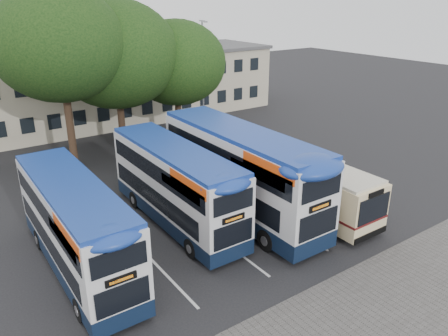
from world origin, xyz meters
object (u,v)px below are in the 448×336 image
tree_mid (116,54)px  bus_dd_right (240,169)px  lamp_post (203,69)px  bus_dd_left (75,223)px  bus_single (299,179)px  tree_right (176,63)px  tree_left (59,45)px  bus_dd_mid (175,182)px

tree_mid → bus_dd_right: tree_mid is taller
lamp_post → bus_dd_right: size_ratio=0.81×
bus_dd_left → bus_single: (11.89, -0.88, -0.59)m
tree_right → bus_single: size_ratio=0.98×
bus_dd_left → bus_single: bearing=-4.2°
lamp_post → tree_right: (-3.59, -1.89, 1.04)m
tree_left → bus_dd_left: (-3.54, -12.22, -5.89)m
bus_dd_mid → bus_dd_right: bus_dd_right is taller
bus_dd_mid → bus_dd_right: (3.26, -1.03, 0.31)m
bus_single → bus_dd_right: bearing=160.5°
tree_mid → bus_dd_right: size_ratio=0.97×
bus_dd_left → bus_dd_right: 8.68m
lamp_post → bus_dd_right: lamp_post is taller
tree_mid → bus_dd_left: 16.23m
tree_mid → bus_single: bearing=-73.4°
tree_mid → bus_dd_right: bearing=-85.4°
tree_left → bus_dd_left: tree_left is taller
tree_mid → bus_dd_mid: (-2.21, -12.18, -4.84)m
tree_left → tree_right: bearing=8.0°
tree_right → bus_dd_mid: (-7.01, -12.18, -3.87)m
bus_dd_left → bus_dd_mid: bearing=13.5°
bus_dd_mid → tree_mid: bearing=79.7°
lamp_post → bus_single: lamp_post is taller
bus_dd_left → bus_single: bus_dd_left is taller
tree_left → bus_dd_mid: 12.53m
bus_dd_mid → bus_dd_right: size_ratio=0.88×
lamp_post → bus_dd_mid: (-10.60, -14.07, -2.83)m
bus_dd_left → bus_dd_mid: (5.40, 1.29, 0.05)m
bus_single → bus_dd_left: bearing=175.8°
bus_dd_mid → bus_dd_right: bearing=-17.5°
bus_dd_right → bus_dd_left: bearing=-178.2°
tree_mid → bus_dd_mid: bearing=-100.3°
bus_dd_left → tree_left: bearing=73.8°
bus_dd_right → tree_right: bearing=74.2°
lamp_post → tree_left: size_ratio=0.78×
bus_dd_right → bus_single: bus_dd_right is taller
bus_dd_left → tree_mid: bearing=60.5°
lamp_post → tree_right: 4.19m
lamp_post → tree_mid: bearing=-167.3°
tree_mid → tree_right: size_ratio=1.16×
bus_dd_right → bus_single: size_ratio=1.16×
tree_mid → bus_dd_left: (-7.61, -13.48, -4.90)m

